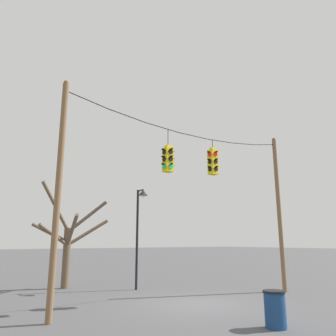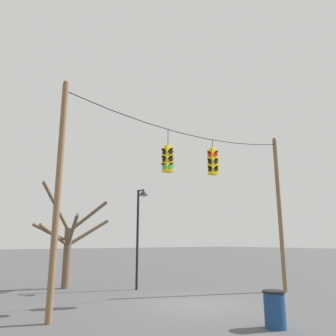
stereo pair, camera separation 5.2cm
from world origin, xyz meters
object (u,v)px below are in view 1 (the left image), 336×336
at_px(utility_pole_left, 58,193).
at_px(bare_tree, 67,241).
at_px(utility_pole_right, 279,211).
at_px(street_lamp, 140,215).
at_px(traffic_light_near_right_pole, 168,159).
at_px(traffic_light_near_left_pole, 213,162).
at_px(trash_bin, 275,309).

bearing_deg(utility_pole_left, bare_tree, 68.84).
xyz_separation_m(utility_pole_right, bare_tree, (-8.26, 6.73, -1.47)).
height_order(utility_pole_right, street_lamp, utility_pole_right).
bearing_deg(bare_tree, traffic_light_near_right_pole, -77.02).
relative_size(utility_pole_left, traffic_light_near_left_pole, 4.87).
bearing_deg(street_lamp, utility_pole_left, -141.87).
xyz_separation_m(traffic_light_near_left_pole, street_lamp, (-1.13, 4.24, -2.05)).
xyz_separation_m(utility_pole_left, trash_bin, (4.94, -4.01, -3.29)).
distance_m(traffic_light_near_left_pole, trash_bin, 6.75).
distance_m(traffic_light_near_right_pole, bare_tree, 7.59).
height_order(utility_pole_right, traffic_light_near_left_pole, utility_pole_right).
relative_size(utility_pole_left, utility_pole_right, 1.00).
relative_size(traffic_light_near_left_pole, trash_bin, 1.60).
relative_size(street_lamp, trash_bin, 5.04).
bearing_deg(street_lamp, bare_tree, 138.25).
bearing_deg(bare_tree, traffic_light_near_left_pole, -59.74).
height_order(traffic_light_near_right_pole, trash_bin, traffic_light_near_right_pole).
relative_size(traffic_light_near_right_pole, street_lamp, 0.35).
xyz_separation_m(utility_pole_right, trash_bin, (-5.93, -4.01, -3.29)).
distance_m(bare_tree, trash_bin, 11.14).
bearing_deg(utility_pole_right, bare_tree, 140.82).
height_order(street_lamp, bare_tree, bare_tree).
bearing_deg(trash_bin, bare_tree, 102.23).
height_order(traffic_light_near_left_pole, trash_bin, traffic_light_near_left_pole).
bearing_deg(traffic_light_near_left_pole, traffic_light_near_right_pole, -180.00).
relative_size(traffic_light_near_right_pole, trash_bin, 1.78).
bearing_deg(street_lamp, traffic_light_near_left_pole, -75.03).
xyz_separation_m(bare_tree, trash_bin, (2.33, -10.74, -1.81)).
bearing_deg(street_lamp, trash_bin, -93.22).
xyz_separation_m(traffic_light_near_left_pole, trash_bin, (-1.60, -4.01, -5.18)).
bearing_deg(traffic_light_near_left_pole, utility_pole_right, 0.00).
relative_size(utility_pole_right, traffic_light_near_right_pole, 4.36).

